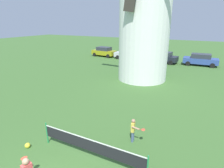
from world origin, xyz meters
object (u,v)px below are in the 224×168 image
at_px(windmill, 145,4).
at_px(parked_car_silver, 129,54).
at_px(tennis_net, 90,146).
at_px(stray_ball, 27,145).
at_px(parked_car_mustard, 104,52).
at_px(parked_car_black, 163,57).
at_px(player_far, 133,129).
at_px(parked_car_blue, 201,59).

xyz_separation_m(windmill, parked_car_silver, (-5.14, 9.09, -6.32)).
height_order(tennis_net, stray_ball, tennis_net).
height_order(parked_car_mustard, parked_car_black, same).
bearing_deg(parked_car_black, parked_car_mustard, 176.64).
distance_m(tennis_net, stray_ball, 3.19).
height_order(player_far, parked_car_black, parked_car_black).
relative_size(tennis_net, stray_ball, 20.14).
distance_m(player_far, parked_car_blue, 19.75).
xyz_separation_m(tennis_net, stray_ball, (-3.05, -0.71, -0.56)).
bearing_deg(player_far, tennis_net, -120.33).
relative_size(windmill, parked_car_black, 3.61).
xyz_separation_m(windmill, parked_car_black, (0.21, 8.84, -6.32)).
relative_size(player_far, parked_car_mustard, 0.30).
height_order(parked_car_black, parked_car_blue, same).
relative_size(tennis_net, parked_car_black, 1.26).
distance_m(tennis_net, player_far, 2.31).
height_order(tennis_net, player_far, player_far).
xyz_separation_m(parked_car_mustard, parked_car_silver, (4.62, -0.34, 0.00)).
bearing_deg(tennis_net, windmill, 98.56).
xyz_separation_m(windmill, player_far, (3.02, -10.32, -6.44)).
bearing_deg(windmill, tennis_net, -81.44).
xyz_separation_m(parked_car_mustard, parked_car_black, (9.97, -0.58, -0.00)).
height_order(tennis_net, parked_car_black, parked_car_black).
bearing_deg(tennis_net, parked_car_blue, 81.75).
height_order(stray_ball, parked_car_blue, parked_car_blue).
xyz_separation_m(player_far, parked_car_blue, (1.97, 19.65, 0.12)).
relative_size(tennis_net, parked_car_mustard, 1.21).
bearing_deg(parked_car_mustard, windmill, -44.02).
bearing_deg(stray_ball, player_far, 32.70).
height_order(tennis_net, parked_car_blue, parked_car_blue).
bearing_deg(parked_car_mustard, stray_ball, -69.15).
height_order(windmill, parked_car_black, windmill).
relative_size(parked_car_silver, parked_car_black, 1.13).
distance_m(stray_ball, parked_car_silver, 22.48).
relative_size(windmill, tennis_net, 2.87).
distance_m(parked_car_mustard, parked_car_blue, 14.75).
bearing_deg(stray_ball, windmill, 84.73).
xyz_separation_m(stray_ball, parked_car_mustard, (-8.55, 22.46, 0.68)).
xyz_separation_m(stray_ball, parked_car_black, (1.41, 21.87, 0.68)).
height_order(windmill, parked_car_blue, windmill).
height_order(parked_car_silver, parked_car_blue, same).
bearing_deg(parked_car_mustard, parked_car_black, -3.36).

